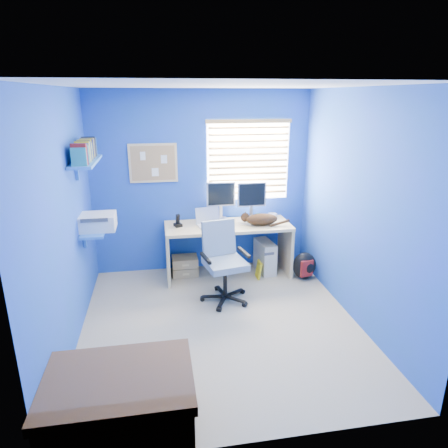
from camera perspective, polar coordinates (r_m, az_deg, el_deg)
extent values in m
cube|color=tan|center=(4.55, -0.50, -14.10)|extent=(3.00, 3.20, 0.00)
cube|color=white|center=(3.86, -0.61, 19.19)|extent=(3.00, 3.20, 0.00)
cube|color=#1C57AD|center=(5.57, -3.18, 5.84)|extent=(3.00, 0.01, 2.50)
cube|color=#1C57AD|center=(2.57, 5.20, -9.12)|extent=(3.00, 0.01, 2.50)
cube|color=#1C57AD|center=(4.08, -21.81, 0.02)|extent=(0.01, 3.20, 2.50)
cube|color=#1C57AD|center=(4.51, 18.64, 2.00)|extent=(0.01, 3.20, 2.50)
cube|color=beige|center=(5.54, 0.56, -3.72)|extent=(1.70, 0.65, 0.74)
cube|color=silver|center=(5.32, -1.98, 0.83)|extent=(0.37, 0.32, 0.22)
cube|color=silver|center=(5.57, -0.47, 3.35)|extent=(0.40, 0.13, 0.54)
cube|color=silver|center=(5.57, 3.92, 3.28)|extent=(0.40, 0.12, 0.54)
cube|color=black|center=(5.35, -6.62, 0.52)|extent=(0.12, 0.13, 0.17)
imported|color=teal|center=(5.57, 5.09, 0.93)|extent=(0.10, 0.09, 0.10)
cylinder|color=silver|center=(5.72, 6.92, 1.15)|extent=(0.13, 0.13, 0.07)
ellipsoid|color=black|center=(5.41, 5.43, 0.68)|extent=(0.49, 0.37, 0.15)
cube|color=beige|center=(5.73, 5.85, -4.64)|extent=(0.24, 0.46, 0.45)
cube|color=tan|center=(5.65, -5.59, -5.94)|extent=(0.35, 0.28, 0.27)
cube|color=yellow|center=(5.56, 4.96, -6.52)|extent=(0.03, 0.17, 0.24)
ellipsoid|color=black|center=(5.60, 11.39, -5.84)|extent=(0.37, 0.31, 0.38)
cube|color=brown|center=(3.31, -14.55, -23.71)|extent=(1.03, 0.73, 0.49)
cylinder|color=black|center=(5.01, 0.16, -10.52)|extent=(0.66, 0.66, 0.06)
cylinder|color=black|center=(4.90, 0.16, -8.21)|extent=(0.06, 0.06, 0.39)
cube|color=gray|center=(4.80, 0.16, -5.70)|extent=(0.54, 0.54, 0.08)
cube|color=gray|center=(4.90, -0.77, -1.96)|extent=(0.42, 0.14, 0.44)
cube|color=white|center=(5.61, 3.46, 9.05)|extent=(1.15, 0.01, 1.10)
cube|color=#BB8841|center=(5.58, 3.53, 9.00)|extent=(1.10, 0.03, 1.00)
cube|color=beige|center=(5.46, -10.08, 8.56)|extent=(0.64, 0.02, 0.52)
cube|color=tan|center=(5.45, -10.08, 8.55)|extent=(0.58, 0.01, 0.46)
cube|color=#367AD1|center=(4.86, -18.05, -0.90)|extent=(0.26, 0.55, 0.03)
cube|color=silver|center=(4.82, -17.70, 0.30)|extent=(0.42, 0.34, 0.18)
cube|color=#367AD1|center=(4.67, -19.13, 8.41)|extent=(0.24, 0.90, 0.03)
cube|color=navy|center=(4.66, -19.41, 9.91)|extent=(0.15, 0.80, 0.22)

